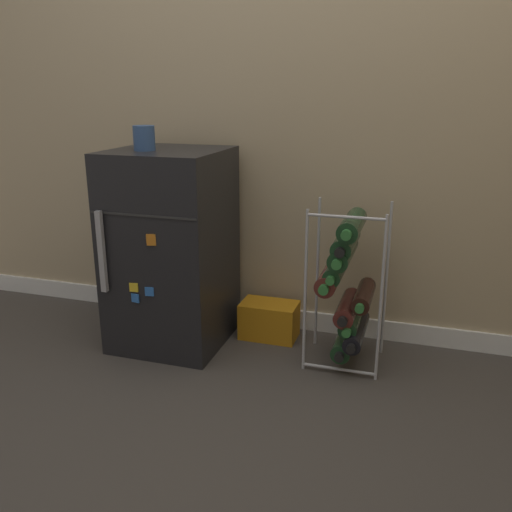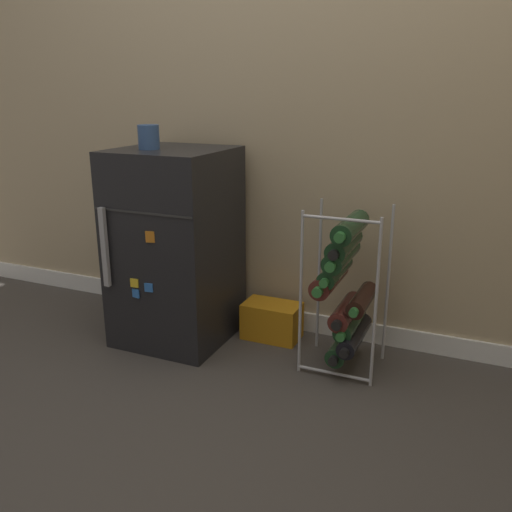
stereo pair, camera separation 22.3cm
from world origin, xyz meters
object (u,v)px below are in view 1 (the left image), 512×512
object	(u,v)px
wine_rack	(347,284)
mini_fridge	(172,249)
soda_box	(269,320)
fridge_top_cup	(144,138)

from	to	relation	value
wine_rack	mini_fridge	bearing A→B (deg)	-178.54
wine_rack	soda_box	distance (m)	0.46
wine_rack	fridge_top_cup	distance (m)	1.00
mini_fridge	fridge_top_cup	bearing A→B (deg)	-138.70
mini_fridge	wine_rack	world-z (taller)	mini_fridge
wine_rack	soda_box	world-z (taller)	wine_rack
wine_rack	fridge_top_cup	size ratio (longest dim) A/B	6.72
wine_rack	soda_box	xyz separation A→B (m)	(-0.36, 0.12, -0.26)
mini_fridge	fridge_top_cup	xyz separation A→B (m)	(-0.07, -0.06, 0.47)
mini_fridge	wine_rack	xyz separation A→B (m)	(0.76, 0.02, -0.09)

